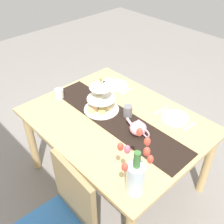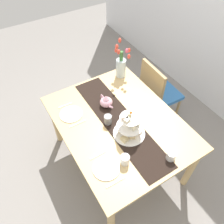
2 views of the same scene
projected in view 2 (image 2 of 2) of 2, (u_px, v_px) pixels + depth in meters
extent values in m
plane|color=gray|center=(117.00, 159.00, 2.75)|extent=(8.00, 8.00, 0.00)
cube|color=tan|center=(119.00, 122.00, 2.21)|extent=(1.43, 1.10, 0.03)
cylinder|color=tan|center=(55.00, 122.00, 2.68)|extent=(0.07, 0.07, 0.70)
cylinder|color=tan|center=(111.00, 220.00, 1.95)|extent=(0.07, 0.07, 0.70)
cylinder|color=tan|center=(122.00, 93.00, 3.02)|extent=(0.07, 0.07, 0.70)
cylinder|color=tan|center=(191.00, 167.00, 2.29)|extent=(0.07, 0.07, 0.70)
cylinder|color=#9C8254|center=(177.00, 110.00, 3.01)|extent=(0.04, 0.04, 0.41)
cylinder|color=#9C8254|center=(161.00, 93.00, 3.22)|extent=(0.04, 0.04, 0.41)
cylinder|color=#9C8254|center=(155.00, 119.00, 2.90)|extent=(0.04, 0.04, 0.41)
cylinder|color=#9C8254|center=(140.00, 102.00, 3.11)|extent=(0.04, 0.04, 0.41)
cube|color=#3370B7|center=(161.00, 94.00, 2.89)|extent=(0.44, 0.44, 0.05)
cube|color=#9C8254|center=(152.00, 83.00, 2.64)|extent=(0.42, 0.05, 0.45)
cube|color=black|center=(119.00, 121.00, 2.20)|extent=(1.36, 0.30, 0.00)
cylinder|color=beige|center=(130.00, 124.00, 1.99)|extent=(0.01, 0.01, 0.28)
cylinder|color=white|center=(129.00, 133.00, 2.10)|extent=(0.30, 0.30, 0.01)
cylinder|color=white|center=(130.00, 126.00, 2.01)|extent=(0.24, 0.24, 0.01)
cylinder|color=white|center=(130.00, 118.00, 1.93)|extent=(0.19, 0.19, 0.01)
cube|color=#D9BD86|center=(133.00, 135.00, 2.05)|extent=(0.08, 0.08, 0.04)
cube|color=#EAC08B|center=(138.00, 130.00, 2.09)|extent=(0.06, 0.07, 0.04)
cube|color=#DDD078|center=(129.00, 127.00, 2.12)|extent=(0.08, 0.08, 0.04)
cube|color=beige|center=(122.00, 130.00, 2.09)|extent=(0.08, 0.08, 0.04)
cube|color=beige|center=(124.00, 139.00, 2.02)|extent=(0.07, 0.06, 0.04)
cube|color=#F4E9C7|center=(133.00, 128.00, 1.98)|extent=(0.06, 0.04, 0.03)
cube|color=beige|center=(137.00, 124.00, 2.00)|extent=(0.06, 0.07, 0.03)
cube|color=beige|center=(132.00, 122.00, 2.02)|extent=(0.05, 0.06, 0.03)
cube|color=beige|center=(129.00, 113.00, 1.94)|extent=(0.07, 0.06, 0.03)
cube|color=beige|center=(125.00, 118.00, 1.91)|extent=(0.06, 0.07, 0.03)
cube|color=beige|center=(127.00, 120.00, 1.89)|extent=(0.05, 0.06, 0.03)
sphere|color=orange|center=(131.00, 113.00, 1.88)|extent=(0.02, 0.02, 0.02)
ellipsoid|color=#E5A8BC|center=(106.00, 102.00, 2.30)|extent=(0.13, 0.13, 0.10)
cone|color=#E5A8BC|center=(106.00, 97.00, 2.25)|extent=(0.06, 0.06, 0.04)
cylinder|color=#E5A8BC|center=(111.00, 107.00, 2.24)|extent=(0.07, 0.02, 0.06)
torus|color=#E5A8BC|center=(102.00, 97.00, 2.34)|extent=(0.07, 0.01, 0.07)
cylinder|color=silver|center=(121.00, 68.00, 2.59)|extent=(0.11, 0.11, 0.22)
cylinder|color=#3D7538|center=(121.00, 56.00, 2.47)|extent=(0.04, 0.04, 0.12)
ellipsoid|color=#EF4C38|center=(129.00, 57.00, 2.38)|extent=(0.04, 0.04, 0.06)
ellipsoid|color=#E5607A|center=(127.00, 51.00, 2.40)|extent=(0.04, 0.04, 0.06)
ellipsoid|color=#EF4C38|center=(129.00, 50.00, 2.49)|extent=(0.04, 0.04, 0.06)
ellipsoid|color=#EF4C38|center=(120.00, 40.00, 2.41)|extent=(0.04, 0.04, 0.06)
ellipsoid|color=#EF4C38|center=(116.00, 50.00, 2.47)|extent=(0.04, 0.04, 0.06)
ellipsoid|color=#EF4C38|center=(117.00, 47.00, 2.37)|extent=(0.04, 0.04, 0.06)
ellipsoid|color=#EF4C38|center=(119.00, 52.00, 2.32)|extent=(0.04, 0.04, 0.06)
cylinder|color=white|center=(171.00, 156.00, 1.89)|extent=(0.08, 0.08, 0.08)
cylinder|color=white|center=(71.00, 114.00, 2.26)|extent=(0.23, 0.23, 0.01)
cube|color=silver|center=(65.00, 105.00, 2.34)|extent=(0.02, 0.15, 0.01)
cube|color=silver|center=(77.00, 124.00, 2.18)|extent=(0.02, 0.17, 0.01)
cylinder|color=white|center=(106.00, 168.00, 1.86)|extent=(0.23, 0.23, 0.01)
cube|color=silver|center=(98.00, 155.00, 1.94)|extent=(0.02, 0.15, 0.01)
cube|color=silver|center=(115.00, 182.00, 1.78)|extent=(0.02, 0.17, 0.01)
cylinder|color=slate|center=(108.00, 120.00, 2.15)|extent=(0.08, 0.08, 0.09)
cylinder|color=white|center=(125.00, 160.00, 1.86)|extent=(0.08, 0.08, 0.09)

